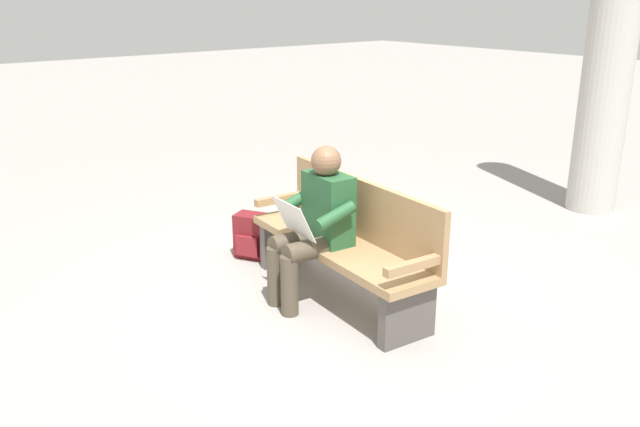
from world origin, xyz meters
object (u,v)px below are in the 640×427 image
(person_seated, at_px, (315,221))
(support_pillar, at_px, (613,30))
(bench_near, at_px, (346,240))
(backpack, at_px, (253,236))

(person_seated, height_order, support_pillar, support_pillar)
(bench_near, xyz_separation_m, person_seated, (0.09, 0.22, 0.17))
(backpack, distance_m, support_pillar, 4.11)
(backpack, bearing_deg, support_pillar, -107.74)
(person_seated, distance_m, support_pillar, 3.89)
(backpack, bearing_deg, person_seated, 173.75)
(support_pillar, bearing_deg, backpack, 72.26)
(bench_near, bearing_deg, backpack, 11.76)
(bench_near, height_order, person_seated, person_seated)
(bench_near, xyz_separation_m, support_pillar, (-0.04, -3.46, 1.40))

